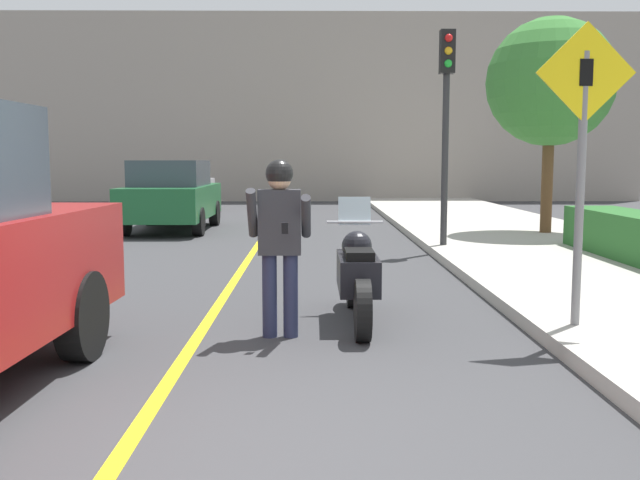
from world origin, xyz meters
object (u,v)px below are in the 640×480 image
(person_biker, at_px, (280,230))
(street_tree, at_px, (551,83))
(crossing_sign, at_px, (582,146))
(parked_car_silver, at_px, (177,187))
(traffic_light, at_px, (446,97))
(motorcycle, at_px, (357,275))
(parked_car_green, at_px, (172,195))

(person_biker, bearing_deg, street_tree, 57.98)
(crossing_sign, xyz_separation_m, parked_car_silver, (-6.75, 15.88, -0.96))
(parked_car_silver, bearing_deg, traffic_light, -54.99)
(traffic_light, distance_m, street_tree, 3.47)
(parked_car_silver, bearing_deg, motorcycle, -72.59)
(motorcycle, xyz_separation_m, street_tree, (4.53, 7.85, 2.81))
(parked_car_green, bearing_deg, traffic_light, -35.92)
(person_biker, relative_size, parked_car_green, 0.40)
(person_biker, distance_m, parked_car_silver, 16.25)
(motorcycle, distance_m, street_tree, 9.49)
(crossing_sign, bearing_deg, parked_car_silver, 113.02)
(street_tree, bearing_deg, parked_car_green, 167.00)
(parked_car_green, relative_size, parked_car_silver, 1.00)
(parked_car_green, bearing_deg, crossing_sign, -60.97)
(motorcycle, bearing_deg, crossing_sign, -20.76)
(person_biker, height_order, street_tree, street_tree)
(motorcycle, height_order, street_tree, street_tree)
(crossing_sign, bearing_deg, person_biker, 177.37)
(crossing_sign, distance_m, street_tree, 9.10)
(crossing_sign, relative_size, parked_car_green, 0.66)
(parked_car_green, bearing_deg, street_tree, -13.00)
(parked_car_green, height_order, parked_car_silver, same)
(person_biker, height_order, traffic_light, traffic_light)
(person_biker, relative_size, parked_car_silver, 0.40)
(motorcycle, xyz_separation_m, crossing_sign, (2.01, -0.76, 1.32))
(motorcycle, xyz_separation_m, person_biker, (-0.78, -0.63, 0.54))
(traffic_light, height_order, street_tree, street_tree)
(crossing_sign, height_order, parked_car_silver, crossing_sign)
(motorcycle, height_order, traffic_light, traffic_light)
(person_biker, xyz_separation_m, traffic_light, (2.70, 6.24, 1.77))
(street_tree, height_order, parked_car_green, street_tree)
(crossing_sign, xyz_separation_m, parked_car_green, (-5.85, 10.55, -0.96))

